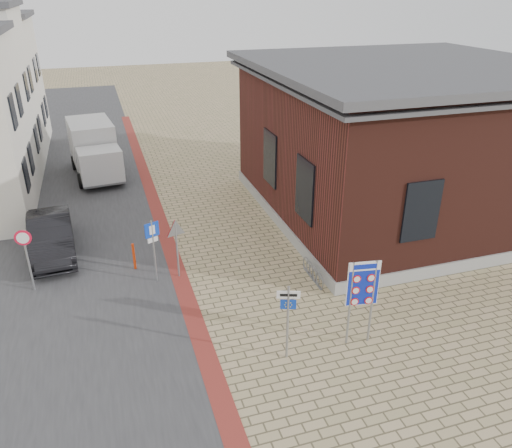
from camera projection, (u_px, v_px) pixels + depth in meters
ground at (263, 328)px, 15.73m from camera, size 120.00×120.00×0.00m
road_strip at (81, 184)px, 27.12m from camera, size 7.00×60.00×0.02m
curb_strip at (157, 212)px, 23.77m from camera, size 0.60×40.00×0.02m
brick_building at (402, 138)px, 22.70m from camera, size 13.00×13.00×6.80m
bike_rack at (313, 273)px, 18.23m from camera, size 0.08×1.80×0.60m
sedan at (51, 236)px, 19.78m from camera, size 1.97×4.79×1.54m
box_truck at (94, 149)px, 27.78m from camera, size 2.85×5.79×2.92m
border_sign at (363, 285)px, 14.26m from camera, size 0.95×0.20×2.79m
essen_sign at (288, 312)px, 13.82m from camera, size 0.63×0.25×2.41m
parking_sign at (153, 241)px, 17.50m from camera, size 0.51×0.24×2.43m
yield_sign at (176, 235)px, 17.77m from camera, size 0.79×0.29×2.27m
speed_sign at (26, 251)px, 16.99m from camera, size 0.56×0.09×2.37m
bollard at (134, 257)px, 18.77m from camera, size 0.10×0.10×1.08m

